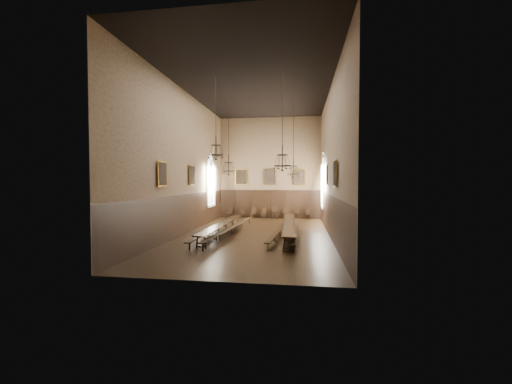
% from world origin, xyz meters
% --- Properties ---
extents(floor, '(9.00, 18.00, 0.02)m').
position_xyz_m(floor, '(0.00, 0.00, -0.01)').
color(floor, black).
rests_on(floor, ground).
extents(ceiling, '(9.00, 18.00, 0.02)m').
position_xyz_m(ceiling, '(0.00, 0.00, 9.01)').
color(ceiling, black).
rests_on(ceiling, ground).
extents(wall_back, '(9.00, 0.02, 9.00)m').
position_xyz_m(wall_back, '(0.00, 9.01, 4.50)').
color(wall_back, '#927859').
rests_on(wall_back, ground).
extents(wall_front, '(9.00, 0.02, 9.00)m').
position_xyz_m(wall_front, '(0.00, -9.01, 4.50)').
color(wall_front, '#927859').
rests_on(wall_front, ground).
extents(wall_left, '(0.02, 18.00, 9.00)m').
position_xyz_m(wall_left, '(-4.51, 0.00, 4.50)').
color(wall_left, '#927859').
rests_on(wall_left, ground).
extents(wall_right, '(0.02, 18.00, 9.00)m').
position_xyz_m(wall_right, '(4.51, 0.00, 4.50)').
color(wall_right, '#927859').
rests_on(wall_right, ground).
extents(wainscot_panelling, '(9.00, 18.00, 2.50)m').
position_xyz_m(wainscot_panelling, '(0.00, 0.00, 1.25)').
color(wainscot_panelling, black).
rests_on(wainscot_panelling, floor).
extents(table_left, '(0.65, 9.10, 0.71)m').
position_xyz_m(table_left, '(-2.07, -0.11, 0.35)').
color(table_left, black).
rests_on(table_left, floor).
extents(table_right, '(1.00, 9.92, 0.77)m').
position_xyz_m(table_right, '(2.07, 0.24, 0.39)').
color(table_right, black).
rests_on(table_right, floor).
extents(bench_left_outer, '(0.48, 9.59, 0.43)m').
position_xyz_m(bench_left_outer, '(-2.46, -0.14, 0.27)').
color(bench_left_outer, black).
rests_on(bench_left_outer, floor).
extents(bench_left_inner, '(1.00, 10.63, 0.48)m').
position_xyz_m(bench_left_inner, '(-1.50, 0.17, 0.30)').
color(bench_left_inner, black).
rests_on(bench_left_inner, floor).
extents(bench_right_inner, '(0.91, 9.40, 0.42)m').
position_xyz_m(bench_right_inner, '(1.50, 0.27, 0.27)').
color(bench_right_inner, black).
rests_on(bench_right_inner, floor).
extents(bench_right_outer, '(0.44, 10.11, 0.45)m').
position_xyz_m(bench_right_outer, '(2.48, 0.13, 0.29)').
color(bench_right_outer, black).
rests_on(bench_right_outer, floor).
extents(chair_0, '(0.48, 0.48, 0.94)m').
position_xyz_m(chair_0, '(-3.56, 8.47, 0.28)').
color(chair_0, black).
rests_on(chair_0, floor).
extents(chair_1, '(0.40, 0.40, 0.87)m').
position_xyz_m(chair_1, '(-2.43, 8.57, 0.26)').
color(chair_1, black).
rests_on(chair_1, floor).
extents(chair_2, '(0.49, 0.49, 0.97)m').
position_xyz_m(chair_2, '(-1.38, 8.57, 0.29)').
color(chair_2, black).
rests_on(chair_2, floor).
extents(chair_3, '(0.47, 0.47, 0.94)m').
position_xyz_m(chair_3, '(-0.47, 8.47, 0.28)').
color(chair_3, black).
rests_on(chair_3, floor).
extents(chair_4, '(0.49, 0.49, 1.04)m').
position_xyz_m(chair_4, '(0.47, 8.58, 0.31)').
color(chair_4, black).
rests_on(chair_4, floor).
extents(chair_5, '(0.47, 0.47, 1.04)m').
position_xyz_m(chair_5, '(1.49, 8.56, 0.31)').
color(chair_5, black).
rests_on(chair_5, floor).
extents(chair_6, '(0.50, 0.50, 1.04)m').
position_xyz_m(chair_6, '(2.39, 8.61, 0.31)').
color(chair_6, black).
rests_on(chair_6, floor).
extents(chair_7, '(0.46, 0.46, 0.91)m').
position_xyz_m(chair_7, '(3.42, 8.59, 0.27)').
color(chair_7, black).
rests_on(chair_7, floor).
extents(chandelier_back_left, '(0.93, 0.93, 5.14)m').
position_xyz_m(chandelier_back_left, '(-2.24, 2.45, 4.34)').
color(chandelier_back_left, black).
rests_on(chandelier_back_left, ceiling).
extents(chandelier_back_right, '(0.82, 0.82, 5.33)m').
position_xyz_m(chandelier_back_right, '(2.26, 2.50, 4.19)').
color(chandelier_back_right, black).
rests_on(chandelier_back_right, ceiling).
extents(chandelier_front_left, '(0.82, 0.82, 4.37)m').
position_xyz_m(chandelier_front_left, '(-1.89, -2.09, 5.07)').
color(chandelier_front_left, black).
rests_on(chandelier_front_left, ceiling).
extents(chandelier_front_right, '(0.88, 0.88, 5.03)m').
position_xyz_m(chandelier_front_right, '(1.79, -2.48, 4.45)').
color(chandelier_front_right, black).
rests_on(chandelier_front_right, ceiling).
extents(portrait_back_0, '(1.10, 0.12, 1.40)m').
position_xyz_m(portrait_back_0, '(-2.60, 8.88, 3.70)').
color(portrait_back_0, '#B98A2C').
rests_on(portrait_back_0, wall_back).
extents(portrait_back_1, '(1.10, 0.12, 1.40)m').
position_xyz_m(portrait_back_1, '(0.00, 8.88, 3.70)').
color(portrait_back_1, '#B98A2C').
rests_on(portrait_back_1, wall_back).
extents(portrait_back_2, '(1.10, 0.12, 1.40)m').
position_xyz_m(portrait_back_2, '(2.60, 8.88, 3.70)').
color(portrait_back_2, '#B98A2C').
rests_on(portrait_back_2, wall_back).
extents(portrait_left_0, '(0.12, 1.00, 1.30)m').
position_xyz_m(portrait_left_0, '(-4.38, 1.00, 3.70)').
color(portrait_left_0, '#B98A2C').
rests_on(portrait_left_0, wall_left).
extents(portrait_left_1, '(0.12, 1.00, 1.30)m').
position_xyz_m(portrait_left_1, '(-4.38, -3.50, 3.70)').
color(portrait_left_1, '#B98A2C').
rests_on(portrait_left_1, wall_left).
extents(portrait_right_0, '(0.12, 1.00, 1.30)m').
position_xyz_m(portrait_right_0, '(4.38, 1.00, 3.70)').
color(portrait_right_0, '#B98A2C').
rests_on(portrait_right_0, wall_right).
extents(portrait_right_1, '(0.12, 1.00, 1.30)m').
position_xyz_m(portrait_right_1, '(4.38, -3.50, 3.70)').
color(portrait_right_1, '#B98A2C').
rests_on(portrait_right_1, wall_right).
extents(window_right, '(0.20, 2.20, 4.60)m').
position_xyz_m(window_right, '(4.43, 5.50, 3.40)').
color(window_right, white).
rests_on(window_right, wall_right).
extents(window_left, '(0.20, 2.20, 4.60)m').
position_xyz_m(window_left, '(-4.43, 5.50, 3.40)').
color(window_left, white).
rests_on(window_left, wall_left).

